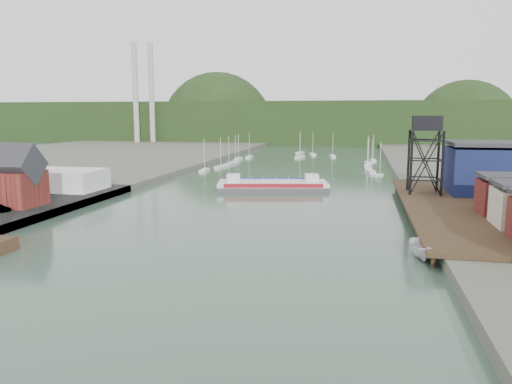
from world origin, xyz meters
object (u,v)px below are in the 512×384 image
at_px(harbor_building, 7,182).
at_px(motorboat, 421,250).
at_px(lift_tower, 427,128).
at_px(chain_ferry, 273,185).

bearing_deg(harbor_building, motorboat, -11.72).
xyz_separation_m(lift_tower, chain_ferry, (-34.14, 12.12, -14.54)).
xyz_separation_m(harbor_building, chain_ferry, (42.86, 40.12, -4.98)).
relative_size(harbor_building, motorboat, 1.94).
height_order(chain_ferry, motorboat, chain_ferry).
height_order(harbor_building, chain_ferry, harbor_building).
bearing_deg(motorboat, chain_ferry, 109.99).
distance_m(lift_tower, chain_ferry, 39.03).
distance_m(harbor_building, motorboat, 73.54).
bearing_deg(chain_ferry, lift_tower, -31.39).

